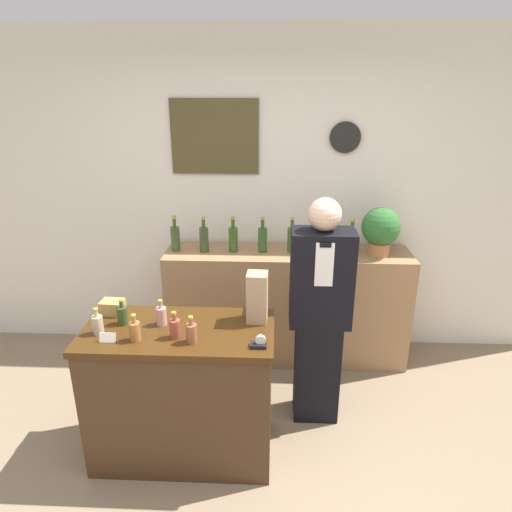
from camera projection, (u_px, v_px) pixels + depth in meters
name	position (u px, v px, depth m)	size (l,w,h in m)	color
back_wall	(261.00, 197.00, 3.86)	(5.20, 0.09, 2.70)	silver
back_shelf	(287.00, 305.00, 3.89)	(2.01, 0.46, 0.97)	#9E754C
display_counter	(182.00, 392.00, 2.85)	(1.14, 0.57, 0.90)	#422B19
shopkeeper	(319.00, 315.00, 3.07)	(0.41, 0.26, 1.61)	black
potted_plant	(381.00, 229.00, 3.59)	(0.30, 0.30, 0.39)	#B27047
paper_bag	(257.00, 297.00, 2.74)	(0.13, 0.13, 0.31)	tan
tape_dispenser	(259.00, 343.00, 2.50)	(0.09, 0.06, 0.07)	black
price_card_left	(108.00, 338.00, 2.54)	(0.09, 0.02, 0.06)	white
gift_box	(113.00, 307.00, 2.86)	(0.14, 0.12, 0.09)	tan
counter_bottle_0	(98.00, 324.00, 2.62)	(0.06, 0.06, 0.16)	tan
counter_bottle_1	(122.00, 315.00, 2.73)	(0.06, 0.06, 0.16)	#324821
counter_bottle_2	(135.00, 331.00, 2.55)	(0.06, 0.06, 0.16)	#A36632
counter_bottle_3	(161.00, 315.00, 2.72)	(0.06, 0.06, 0.16)	tan
counter_bottle_4	(175.00, 328.00, 2.58)	(0.06, 0.06, 0.16)	brown
counter_bottle_5	(191.00, 333.00, 2.53)	(0.06, 0.06, 0.16)	brown
shelf_bottle_0	(175.00, 238.00, 3.72)	(0.07, 0.07, 0.30)	#335127
shelf_bottle_1	(204.00, 238.00, 3.70)	(0.07, 0.07, 0.30)	#334B26
shelf_bottle_2	(233.00, 238.00, 3.70)	(0.07, 0.07, 0.30)	#345122
shelf_bottle_3	(262.00, 239.00, 3.69)	(0.07, 0.07, 0.30)	#2B5323
shelf_bottle_4	(292.00, 239.00, 3.70)	(0.07, 0.07, 0.30)	#345222
shelf_bottle_5	(322.00, 240.00, 3.66)	(0.07, 0.07, 0.30)	#354B1D
shelf_bottle_6	(351.00, 241.00, 3.65)	(0.07, 0.07, 0.30)	#285825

